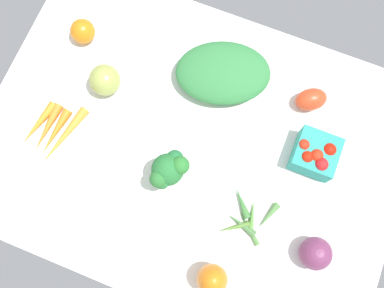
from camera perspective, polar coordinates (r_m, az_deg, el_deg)
name	(u,v)px	position (r cm, az deg, el deg)	size (l,w,h in cm)	color
tablecloth	(192,147)	(111.13, 0.00, -0.38)	(104.00, 76.00, 2.00)	white
heirloom_tomato_green	(105,80)	(113.54, -11.17, 8.07)	(7.92, 7.92, 7.92)	#9DAA4F
red_onion_center	(315,253)	(106.76, 15.61, -13.42)	(7.58, 7.58, 7.58)	#723359
broccoli_head	(169,170)	(101.90, -3.00, -3.34)	(8.50, 10.04, 10.80)	#9FC87F
berry_basket	(316,154)	(109.90, 15.63, -1.28)	(10.10, 10.10, 7.79)	teal
leafy_greens_clump	(223,73)	(113.03, 4.01, 9.13)	(24.00, 17.13, 6.90)	#337F41
carrot_bunch	(52,130)	(115.25, -17.54, 1.69)	(13.18, 17.24, 2.59)	orange
roma_tomato	(311,99)	(114.73, 15.08, 5.56)	(7.99, 5.57, 5.57)	#DD4221
okra_pile	(247,217)	(107.17, 7.09, -9.36)	(12.53, 12.80, 1.99)	#538D3C
heirloom_tomato_orange	(83,31)	(121.46, -13.90, 13.91)	(6.43, 6.43, 6.43)	orange
bell_pepper_orange	(212,280)	(101.87, 2.62, -17.05)	(6.90, 6.90, 10.34)	orange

